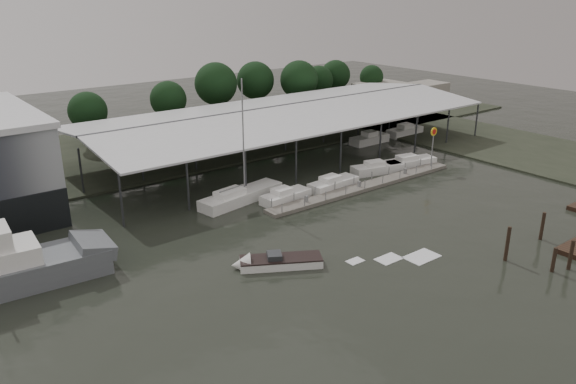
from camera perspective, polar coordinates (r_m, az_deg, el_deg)
ground at (r=50.46m, az=3.87°, el=-6.12°), size 200.00×200.00×0.00m
land_strip_far at (r=84.44m, az=-15.41°, el=4.12°), size 140.00×30.00×0.30m
land_strip_east at (r=89.86m, az=21.47°, el=4.38°), size 20.00×60.00×0.30m
covered_boat_shed at (r=79.38m, az=-0.26°, el=8.34°), size 58.24×24.00×6.96m
floating_dock at (r=66.68m, az=7.84°, el=0.57°), size 28.00×2.00×1.40m
shell_fuel_sign at (r=74.36m, az=14.53°, el=5.15°), size 1.10×0.18×5.55m
distant_commercial_buildings at (r=120.60m, az=10.97°, el=9.94°), size 22.00×8.00×4.00m
grey_trawler at (r=49.20m, az=-26.88°, el=-7.08°), size 16.58×5.74×8.84m
white_sailboat at (r=61.86m, az=-4.88°, el=-0.43°), size 10.75×4.36×13.63m
speedboat_underway at (r=47.72m, az=-1.49°, el=-7.16°), size 16.89×10.40×2.00m
moored_cruiser_0 at (r=61.76m, az=-0.29°, el=-0.43°), size 6.06×2.69×1.70m
moored_cruiser_1 at (r=65.92m, az=4.58°, el=0.85°), size 6.75×2.69×1.70m
moored_cruiser_2 at (r=72.31m, az=9.02°, el=2.40°), size 7.08×3.74×1.70m
moored_cruiser_3 at (r=75.57m, az=12.16°, el=2.97°), size 7.81×3.67×1.70m
mooring_pilings at (r=52.56m, az=26.33°, el=-5.89°), size 6.85×9.09×3.76m
horizon_tree_line at (r=99.81m, az=-3.80°, el=10.73°), size 64.74×11.37×10.67m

